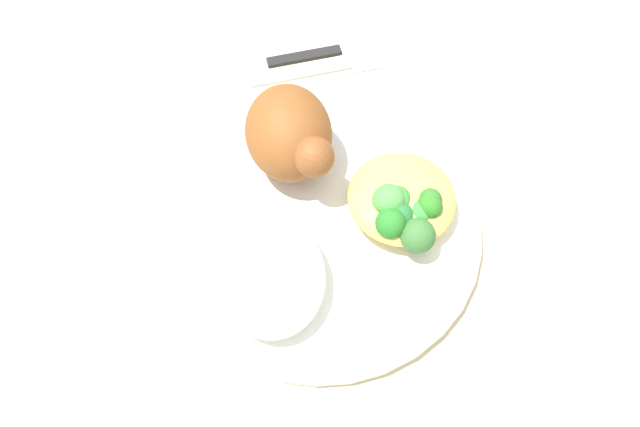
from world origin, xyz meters
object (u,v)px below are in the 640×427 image
at_px(rice_pile, 270,274).
at_px(fork, 326,70).
at_px(mac_cheese_with_broccoli, 403,204).
at_px(roasted_chicken, 290,135).
at_px(plate, 320,223).
at_px(knife, 339,49).

distance_m(rice_pile, fork, 0.25).
relative_size(rice_pile, fork, 0.76).
height_order(rice_pile, mac_cheese_with_broccoli, mac_cheese_with_broccoli).
height_order(roasted_chicken, fork, roasted_chicken).
bearing_deg(fork, plate, -11.70).
relative_size(plate, roasted_chicken, 2.75).
height_order(plate, mac_cheese_with_broccoli, mac_cheese_with_broccoli).
height_order(fork, knife, knife).
bearing_deg(plate, mac_cheese_with_broccoli, 83.46).
height_order(mac_cheese_with_broccoli, knife, mac_cheese_with_broccoli).
xyz_separation_m(mac_cheese_with_broccoli, fork, (-0.19, -0.03, -0.03)).
height_order(roasted_chicken, mac_cheese_with_broccoli, roasted_chicken).
bearing_deg(knife, fork, -37.38).
bearing_deg(mac_cheese_with_broccoli, roasted_chicken, -131.28).
bearing_deg(mac_cheese_with_broccoli, plate, -96.54).
relative_size(fork, knife, 0.75).
distance_m(plate, mac_cheese_with_broccoli, 0.07).
xyz_separation_m(mac_cheese_with_broccoli, knife, (-0.22, -0.01, -0.03)).
relative_size(plate, fork, 1.97).
relative_size(plate, knife, 1.47).
relative_size(plate, rice_pile, 2.60).
relative_size(roasted_chicken, mac_cheese_with_broccoli, 1.03).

